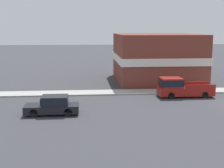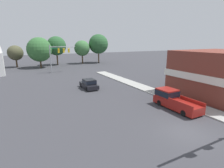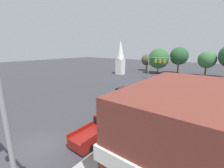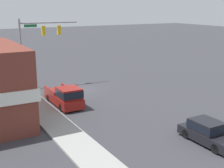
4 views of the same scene
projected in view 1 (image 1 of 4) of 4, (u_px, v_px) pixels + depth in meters
sidewalk_curb at (214, 91)px, 34.65m from camera, size 2.40×60.00×0.14m
car_lead at (53, 105)px, 25.35m from camera, size 1.79×4.35×1.53m
pickup_truck_parked at (180, 87)px, 31.76m from camera, size 1.96×5.57×1.97m
corner_brick_building at (156, 58)px, 40.90m from camera, size 11.62×10.64×6.14m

